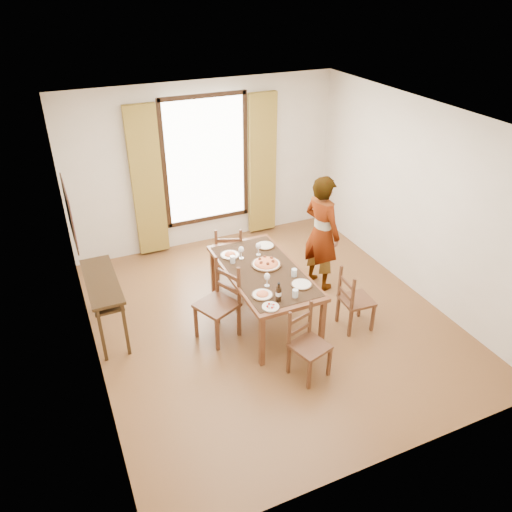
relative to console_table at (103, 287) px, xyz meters
name	(u,v)px	position (x,y,z in m)	size (l,w,h in m)	color
ground	(269,318)	(2.03, -0.60, -0.68)	(5.00, 5.00, 0.00)	#53351A
room_shell	(266,212)	(2.03, -0.47, 0.86)	(4.60, 5.10, 2.74)	silver
console_table	(103,287)	(0.00, 0.00, 0.00)	(0.38, 1.20, 0.80)	#322010
dining_table	(264,274)	(1.96, -0.54, 0.01)	(0.93, 1.82, 0.76)	brown
chair_west	(219,304)	(1.30, -0.65, -0.21)	(0.60, 0.60, 1.02)	#51291B
chair_north	(229,255)	(1.89, 0.53, -0.25)	(0.53, 0.53, 0.93)	#51291B
chair_south	(308,345)	(1.98, -1.72, -0.28)	(0.48, 0.48, 0.87)	#51291B
chair_east	(354,301)	(2.96, -1.20, -0.28)	(0.41, 0.41, 0.87)	#51291B
man	(322,233)	(3.07, -0.12, 0.18)	(0.57, 0.72, 1.72)	#999AA1
plate_sw	(262,294)	(1.71, -1.06, 0.10)	(0.27, 0.27, 0.05)	silver
plate_se	(302,283)	(2.24, -1.05, 0.10)	(0.27, 0.27, 0.05)	silver
plate_nw	(230,254)	(1.70, -0.02, 0.10)	(0.27, 0.27, 0.05)	silver
plate_ne	(265,245)	(2.25, 0.03, 0.10)	(0.27, 0.27, 0.05)	silver
pasta_platter	(266,262)	(2.05, -0.45, 0.12)	(0.40, 0.40, 0.10)	red
caprese_plate	(271,306)	(1.70, -1.32, 0.09)	(0.20, 0.20, 0.04)	silver
wine_glass_a	(267,280)	(1.85, -0.90, 0.16)	(0.08, 0.08, 0.18)	white
wine_glass_b	(259,249)	(2.06, -0.16, 0.16)	(0.08, 0.08, 0.18)	white
wine_glass_c	(241,252)	(1.81, -0.15, 0.16)	(0.08, 0.08, 0.18)	white
tumbler_a	(294,273)	(2.26, -0.83, 0.12)	(0.07, 0.07, 0.10)	silver
tumbler_b	(233,259)	(1.67, -0.21, 0.12)	(0.07, 0.07, 0.10)	silver
tumbler_c	(295,293)	(2.05, -1.24, 0.12)	(0.07, 0.07, 0.10)	silver
wine_bottle	(279,292)	(1.84, -1.23, 0.20)	(0.07, 0.07, 0.25)	black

